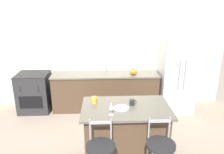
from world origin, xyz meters
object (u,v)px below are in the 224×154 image
object	(u,v)px
refrigerator	(176,74)
oven_range	(35,92)
dinner_plate	(121,108)
tumbler_cup	(94,100)
wine_glass	(111,106)
bar_stool_far	(160,152)
coffee_mug	(132,102)
bar_stool_near	(101,154)
pumpkin_decoration	(133,72)

from	to	relation	value
refrigerator	oven_range	size ratio (longest dim) A/B	1.94
dinner_plate	tumbler_cup	world-z (taller)	tumbler_cup
refrigerator	wine_glass	size ratio (longest dim) A/B	8.82
bar_stool_far	coffee_mug	xyz separation A→B (m)	(-0.30, 0.76, 0.39)
wine_glass	coffee_mug	world-z (taller)	wine_glass
bar_stool_near	oven_range	bearing A→B (deg)	122.88
pumpkin_decoration	oven_range	bearing A→B (deg)	178.36
bar_stool_far	wine_glass	distance (m)	0.93
refrigerator	dinner_plate	size ratio (longest dim) A/B	7.36
oven_range	dinner_plate	xyz separation A→B (m)	(1.96, -1.87, 0.47)
bar_stool_near	dinner_plate	world-z (taller)	bar_stool_near
bar_stool_near	coffee_mug	xyz separation A→B (m)	(0.52, 0.77, 0.39)
refrigerator	bar_stool_near	xyz separation A→B (m)	(-1.81, -2.47, -0.32)
wine_glass	coffee_mug	distance (m)	0.49
bar_stool_far	coffee_mug	distance (m)	0.91
coffee_mug	bar_stool_near	bearing A→B (deg)	-123.91
dinner_plate	tumbler_cup	xyz separation A→B (m)	(-0.44, 0.22, 0.05)
oven_range	pumpkin_decoration	distance (m)	2.46
refrigerator	bar_stool_far	world-z (taller)	refrigerator
bar_stool_far	dinner_plate	distance (m)	0.88
coffee_mug	pumpkin_decoration	bearing A→B (deg)	81.42
refrigerator	oven_range	distance (m)	3.47
wine_glass	tumbler_cup	distance (m)	0.51
refrigerator	tumbler_cup	bearing A→B (deg)	-140.12
refrigerator	coffee_mug	xyz separation A→B (m)	(-1.29, -1.70, 0.07)
pumpkin_decoration	dinner_plate	bearing A→B (deg)	-103.78
bar_stool_near	tumbler_cup	world-z (taller)	tumbler_cup
refrigerator	bar_stool_far	bearing A→B (deg)	-112.01
refrigerator	wine_glass	xyz separation A→B (m)	(-1.65, -2.02, 0.17)
bar_stool_far	tumbler_cup	size ratio (longest dim) A/B	9.22
refrigerator	bar_stool_far	size ratio (longest dim) A/B	1.75
refrigerator	tumbler_cup	size ratio (longest dim) A/B	16.15
wine_glass	coffee_mug	bearing A→B (deg)	41.88
bar_stool_far	pumpkin_decoration	size ratio (longest dim) A/B	5.87
pumpkin_decoration	bar_stool_near	bearing A→B (deg)	-107.45
oven_range	pumpkin_decoration	xyz separation A→B (m)	(2.40, -0.07, 0.51)
dinner_plate	wine_glass	world-z (taller)	wine_glass
refrigerator	bar_stool_near	bearing A→B (deg)	-126.24
bar_stool_near	tumbler_cup	distance (m)	0.96
bar_stool_far	dinner_plate	size ratio (longest dim) A/B	4.20
coffee_mug	dinner_plate	bearing A→B (deg)	-147.73
refrigerator	tumbler_cup	xyz separation A→B (m)	(-1.92, -1.60, 0.08)
bar_stool_near	bar_stool_far	distance (m)	0.81
bar_stool_near	wine_glass	distance (m)	0.68
dinner_plate	refrigerator	bearing A→B (deg)	50.85
refrigerator	dinner_plate	world-z (taller)	refrigerator
bar_stool_far	pumpkin_decoration	xyz separation A→B (m)	(-0.04, 2.45, 0.39)
refrigerator	pumpkin_decoration	size ratio (longest dim) A/B	10.27
coffee_mug	oven_range	bearing A→B (deg)	140.78
bar_stool_near	dinner_plate	size ratio (longest dim) A/B	4.20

